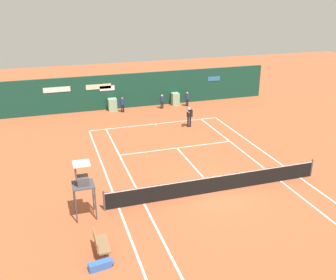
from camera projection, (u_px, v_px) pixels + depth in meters
name	position (u px, v px, depth m)	size (l,w,h in m)	color
ground_plane	(212.00, 187.00, 21.04)	(80.00, 80.00, 0.01)	#B25633
tennis_net	(217.00, 183.00, 20.35)	(12.10, 0.10, 1.07)	#4C4C51
sponsor_back_wall	(139.00, 91.00, 35.00)	(25.00, 1.02, 3.11)	#144233
umpire_chair	(83.00, 182.00, 17.65)	(1.00, 1.00, 2.80)	#47474C
player_bench	(100.00, 243.00, 15.56)	(0.54, 1.26, 0.88)	#38383D
equipment_bag	(102.00, 265.00, 14.85)	(1.03, 0.43, 0.32)	blue
player_on_baseline	(189.00, 115.00, 29.87)	(0.66, 0.69, 1.87)	black
ball_kid_right_post	(122.00, 104.00, 33.56)	(0.45, 0.19, 1.36)	black
ball_kid_centre_post	(162.00, 101.00, 34.61)	(0.43, 0.20, 1.31)	black
ball_kid_left_post	(187.00, 98.00, 35.30)	(0.45, 0.20, 1.36)	black
tennis_ball_near_service_line	(205.00, 148.00, 26.17)	(0.07, 0.07, 0.07)	#CCE033
tennis_ball_mid_court	(147.00, 157.00, 24.64)	(0.07, 0.07, 0.07)	#CCE033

